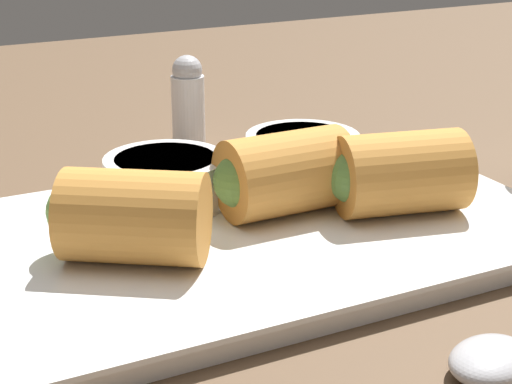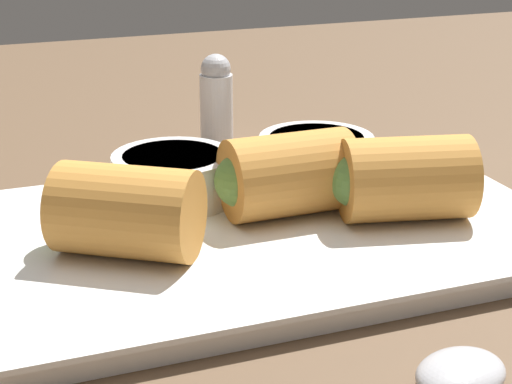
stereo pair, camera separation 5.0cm
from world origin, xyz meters
TOP-DOWN VIEW (x-y plane):
  - table_surface at (0.00, 0.00)cm, footprint 180.00×140.00cm
  - serving_plate at (1.99, 1.52)cm, footprint 34.51×21.77cm
  - roll_front_left at (10.02, -0.57)cm, footprint 8.60×6.44cm
  - roll_front_right at (3.90, 2.35)cm, footprint 8.24×4.96cm
  - roll_back_left at (-6.17, 0.65)cm, footprint 8.84×8.15cm
  - dipping_bowl_near at (-1.38, 6.98)cm, footprint 7.51×7.51cm
  - dipping_bowl_far at (8.38, 7.36)cm, footprint 7.51×7.51cm
  - spoon at (6.08, -14.73)cm, footprint 17.61×7.56cm
  - salt_shaker at (6.12, 21.52)cm, footprint 2.62×2.62cm

SIDE VIEW (x-z plane):
  - table_surface at x=0.00cm, z-range 0.00..2.00cm
  - spoon at x=6.08cm, z-range 1.94..3.45cm
  - serving_plate at x=1.99cm, z-range 2.01..3.51cm
  - dipping_bowl_near at x=-1.38cm, z-range 3.63..6.54cm
  - dipping_bowl_far at x=8.38cm, z-range 3.63..6.54cm
  - salt_shaker at x=6.12cm, z-range 2.01..9.27cm
  - roll_front_left at x=10.02cm, z-range 3.50..8.39cm
  - roll_front_right at x=3.90cm, z-range 3.50..8.39cm
  - roll_back_left at x=-6.17cm, z-range 3.50..8.39cm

